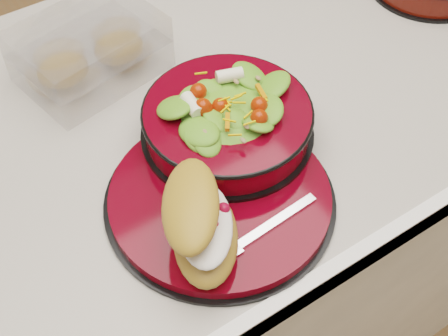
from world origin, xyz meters
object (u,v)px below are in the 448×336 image
croissant (202,222)px  pastry_box (90,51)px  salad_bowl (227,116)px  dinner_plate (221,198)px  fork (261,231)px  island_counter (227,235)px

croissant → pastry_box: croissant is taller
salad_bowl → pastry_box: bearing=111.0°
dinner_plate → salad_bowl: salad_bowl is taller
fork → croissant: bearing=64.4°
island_counter → salad_bowl: (-0.07, -0.11, 0.50)m
dinner_plate → salad_bowl: bearing=51.7°
dinner_plate → fork: fork is taller
croissant → island_counter: bearing=-8.3°
croissant → fork: croissant is taller
salad_bowl → croissant: 0.19m
island_counter → fork: bearing=-115.6°
dinner_plate → pastry_box: 0.34m
salad_bowl → croissant: size_ratio=1.39×
dinner_plate → pastry_box: pastry_box is taller
dinner_plate → pastry_box: bearing=94.8°
island_counter → croissant: size_ratio=6.84×
croissant → salad_bowl: bearing=-11.9°
dinner_plate → salad_bowl: 0.12m
fork → pastry_box: bearing=1.3°
fork → dinner_plate: bearing=2.9°
dinner_plate → pastry_box: size_ratio=1.31×
pastry_box → salad_bowl: bearing=-79.7°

